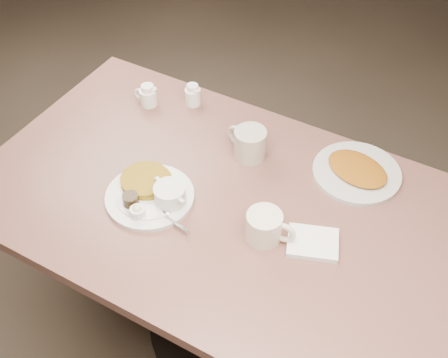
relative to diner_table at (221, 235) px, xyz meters
The scene contains 9 objects.
room 0.82m from the diner_table, ahead, with size 7.04×8.04×2.84m.
diner_table is the anchor object (origin of this frame).
main_plate 0.28m from the diner_table, 152.16° to the right, with size 0.35×0.34×0.07m.
coffee_mug_near 0.29m from the diner_table, 19.60° to the right, with size 0.15×0.11×0.09m.
napkin 0.36m from the diner_table, ahead, with size 0.17×0.15×0.02m.
coffee_mug_far 0.31m from the diner_table, 94.94° to the left, with size 0.16×0.12×0.10m.
creamer_left 0.57m from the diner_table, 148.76° to the left, with size 0.09×0.07×0.08m.
creamer_right 0.52m from the diner_table, 131.70° to the left, with size 0.08×0.06×0.08m.
hash_plate 0.48m from the diner_table, 43.49° to the left, with size 0.35×0.35×0.04m.
Camera 1 is at (0.58, -1.00, 2.02)m, focal length 45.74 mm.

